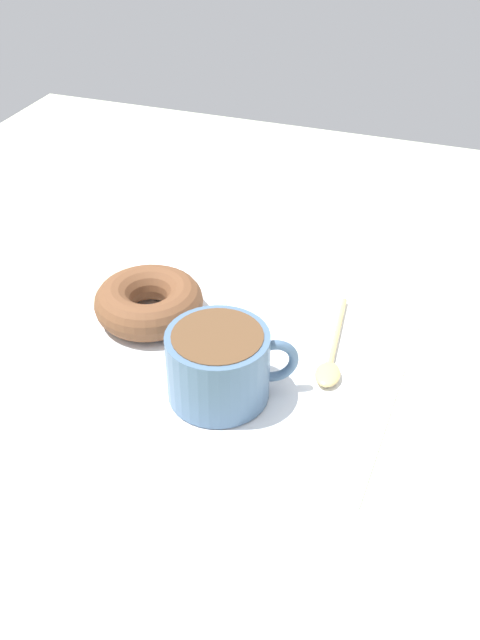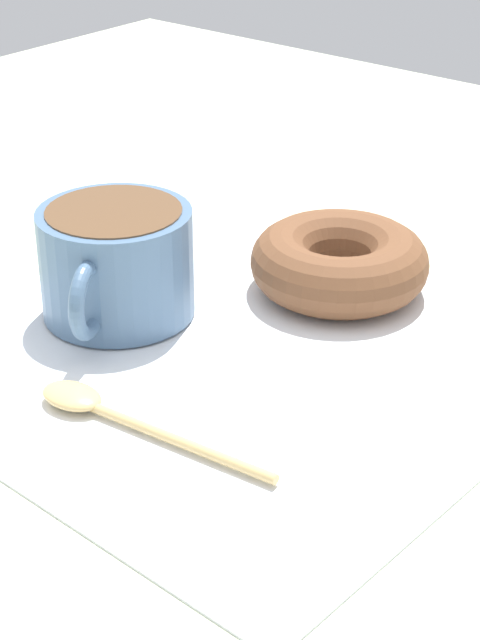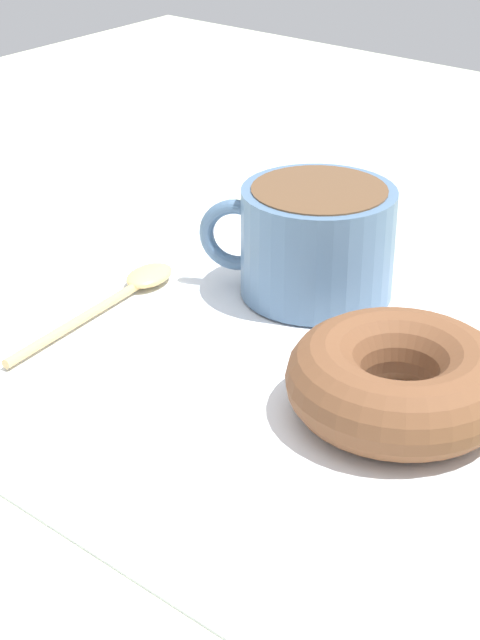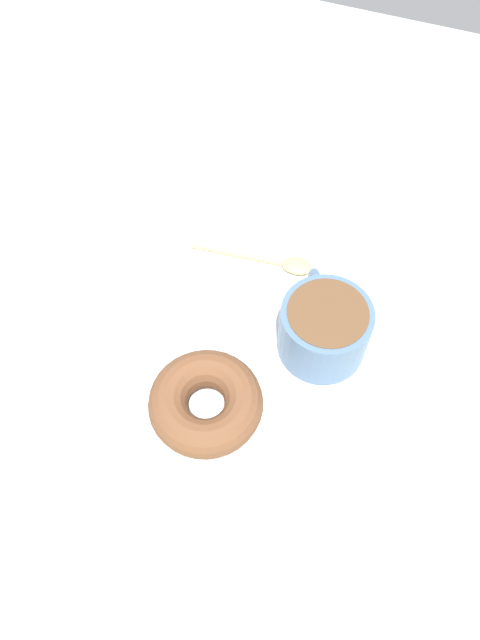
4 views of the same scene
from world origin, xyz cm
name	(u,v)px [view 3 (image 3 of 4)]	position (x,y,z in cm)	size (l,w,h in cm)	color
ground_plane	(240,343)	(0.00, 0.00, -1.00)	(120.00, 120.00, 2.00)	beige
napkin	(240,354)	(2.63, 2.10, 0.15)	(33.32, 33.32, 0.30)	white
coffee_cup	(315,239)	(-6.08, 0.91, 3.83)	(9.32, 11.43, 6.77)	slate
donut	(399,380)	(2.53, 12.14, 2.23)	(11.35, 11.35, 3.86)	brown
spoon	(127,290)	(1.50, -7.66, 0.70)	(14.67, 2.95, 0.90)	#D8B772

